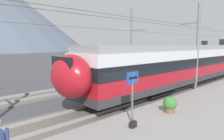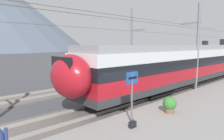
{
  "view_description": "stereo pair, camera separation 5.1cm",
  "coord_description": "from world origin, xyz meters",
  "px_view_note": "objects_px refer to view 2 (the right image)",
  "views": [
    {
      "loc": [
        -7.33,
        -7.81,
        3.86
      ],
      "look_at": [
        2.29,
        2.5,
        2.08
      ],
      "focal_mm": 32.06,
      "sensor_mm": 36.0,
      "label": 1
    },
    {
      "loc": [
        -7.29,
        -7.85,
        3.86
      ],
      "look_at": [
        2.29,
        2.5,
        2.08
      ],
      "focal_mm": 32.06,
      "sensor_mm": 36.0,
      "label": 2
    }
  ],
  "objects_px": {
    "train_far_track": "(193,55)",
    "platform_sign": "(132,86)",
    "train_near_platform": "(204,60)",
    "handbag_near_sign": "(133,124)",
    "catenary_mast_far_side": "(132,42)",
    "catenary_mast_mid": "(196,46)",
    "potted_plant_platform_edge": "(170,104)"
  },
  "relations": [
    {
      "from": "catenary_mast_far_side",
      "to": "handbag_near_sign",
      "type": "height_order",
      "value": "catenary_mast_far_side"
    },
    {
      "from": "platform_sign",
      "to": "handbag_near_sign",
      "type": "distance_m",
      "value": 1.62
    },
    {
      "from": "potted_plant_platform_edge",
      "to": "catenary_mast_far_side",
      "type": "bearing_deg",
      "value": 49.2
    },
    {
      "from": "train_near_platform",
      "to": "train_far_track",
      "type": "distance_m",
      "value": 10.86
    },
    {
      "from": "catenary_mast_mid",
      "to": "platform_sign",
      "type": "height_order",
      "value": "catenary_mast_mid"
    },
    {
      "from": "train_near_platform",
      "to": "handbag_near_sign",
      "type": "relative_size",
      "value": 85.58
    },
    {
      "from": "catenary_mast_mid",
      "to": "catenary_mast_far_side",
      "type": "relative_size",
      "value": 1.0
    },
    {
      "from": "train_near_platform",
      "to": "train_far_track",
      "type": "bearing_deg",
      "value": 31.49
    },
    {
      "from": "platform_sign",
      "to": "potted_plant_platform_edge",
      "type": "distance_m",
      "value": 2.82
    },
    {
      "from": "catenary_mast_far_side",
      "to": "handbag_near_sign",
      "type": "bearing_deg",
      "value": -138.43
    },
    {
      "from": "train_near_platform",
      "to": "train_far_track",
      "type": "height_order",
      "value": "same"
    },
    {
      "from": "platform_sign",
      "to": "catenary_mast_far_side",
      "type": "bearing_deg",
      "value": 41.42
    },
    {
      "from": "catenary_mast_mid",
      "to": "handbag_near_sign",
      "type": "distance_m",
      "value": 11.0
    },
    {
      "from": "train_far_track",
      "to": "catenary_mast_mid",
      "type": "xyz_separation_m",
      "value": [
        -14.22,
        -6.98,
        1.56
      ]
    },
    {
      "from": "catenary_mast_mid",
      "to": "handbag_near_sign",
      "type": "bearing_deg",
      "value": -168.43
    },
    {
      "from": "catenary_mast_mid",
      "to": "handbag_near_sign",
      "type": "xyz_separation_m",
      "value": [
        -10.29,
        -2.11,
        -3.27
      ]
    },
    {
      "from": "catenary_mast_far_side",
      "to": "potted_plant_platform_edge",
      "type": "height_order",
      "value": "catenary_mast_far_side"
    },
    {
      "from": "catenary_mast_mid",
      "to": "platform_sign",
      "type": "bearing_deg",
      "value": -169.8
    },
    {
      "from": "train_near_platform",
      "to": "handbag_near_sign",
      "type": "xyz_separation_m",
      "value": [
        -15.24,
        -3.41,
        -1.72
      ]
    },
    {
      "from": "train_far_track",
      "to": "platform_sign",
      "type": "xyz_separation_m",
      "value": [
        -24.22,
        -8.78,
        -0.15
      ]
    },
    {
      "from": "train_far_track",
      "to": "handbag_near_sign",
      "type": "distance_m",
      "value": 26.19
    },
    {
      "from": "catenary_mast_mid",
      "to": "handbag_near_sign",
      "type": "height_order",
      "value": "catenary_mast_mid"
    },
    {
      "from": "catenary_mast_far_side",
      "to": "platform_sign",
      "type": "height_order",
      "value": "catenary_mast_far_side"
    },
    {
      "from": "catenary_mast_far_side",
      "to": "platform_sign",
      "type": "xyz_separation_m",
      "value": [
        -11.88,
        -10.49,
        -2.11
      ]
    },
    {
      "from": "catenary_mast_far_side",
      "to": "catenary_mast_mid",
      "type": "bearing_deg",
      "value": -102.23
    },
    {
      "from": "train_far_track",
      "to": "catenary_mast_far_side",
      "type": "distance_m",
      "value": 12.61
    },
    {
      "from": "catenary_mast_mid",
      "to": "platform_sign",
      "type": "relative_size",
      "value": 20.83
    },
    {
      "from": "train_far_track",
      "to": "potted_plant_platform_edge",
      "type": "xyz_separation_m",
      "value": [
        -21.71,
        -9.15,
        -1.38
      ]
    },
    {
      "from": "train_near_platform",
      "to": "catenary_mast_far_side",
      "type": "distance_m",
      "value": 8.23
    },
    {
      "from": "train_far_track",
      "to": "platform_sign",
      "type": "bearing_deg",
      "value": -160.08
    },
    {
      "from": "catenary_mast_far_side",
      "to": "potted_plant_platform_edge",
      "type": "xyz_separation_m",
      "value": [
        -9.37,
        -10.86,
        -3.34
      ]
    },
    {
      "from": "train_far_track",
      "to": "catenary_mast_mid",
      "type": "height_order",
      "value": "catenary_mast_mid"
    }
  ]
}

